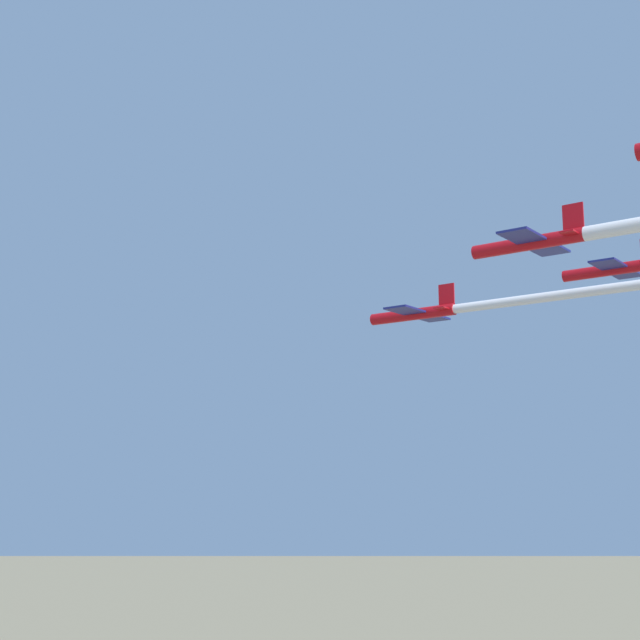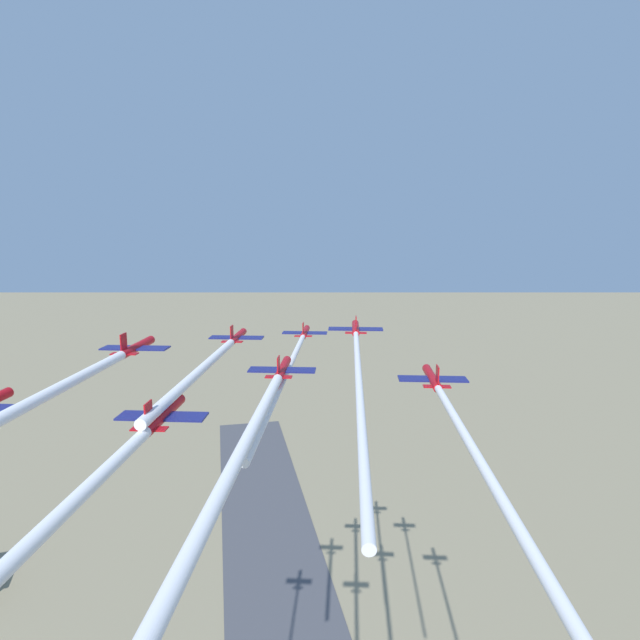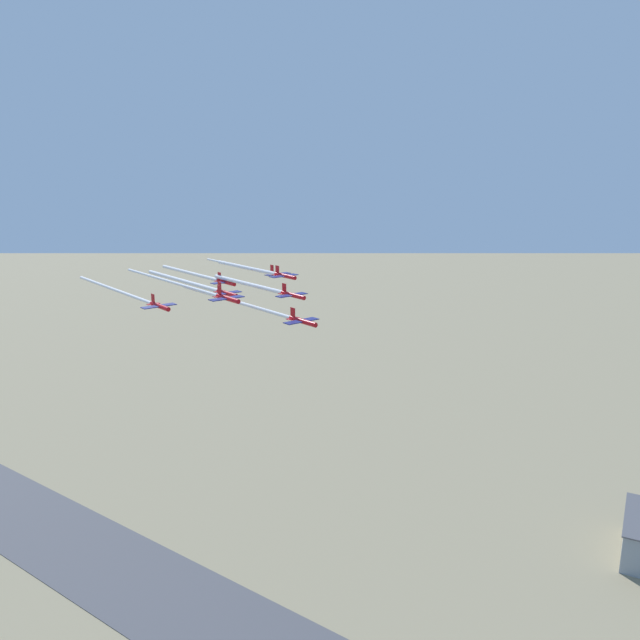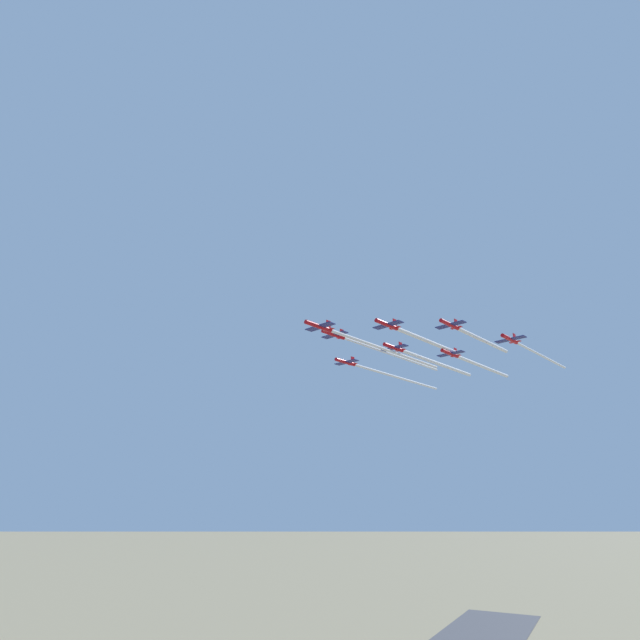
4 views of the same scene
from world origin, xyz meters
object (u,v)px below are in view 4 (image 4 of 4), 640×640
object	(u,v)px
jet_3	(450,325)
jet_7	(450,353)
jet_4	(394,348)
jet_0	(319,326)
jet_1	(387,325)
jet_5	(346,362)
jet_6	(510,339)
jet_2	(334,335)

from	to	relation	value
jet_3	jet_7	xyz separation A→B (m)	(2.77, -18.59, -2.94)
jet_4	jet_7	xyz separation A→B (m)	(-14.90, -11.45, -0.33)
jet_0	jet_4	world-z (taller)	jet_4
jet_1	jet_3	size ratio (longest dim) A/B	1.00
jet_5	jet_6	distance (m)	50.33
jet_0	jet_6	distance (m)	56.41
jet_7	jet_6	bearing A→B (deg)	-180.00
jet_1	jet_4	distance (m)	18.81
jet_0	jet_1	world-z (taller)	jet_1
jet_3	jet_4	size ratio (longest dim) A/B	1.00
jet_3	jet_2	bearing A→B (deg)	29.54
jet_0	jet_4	size ratio (longest dim) A/B	1.00
jet_1	jet_2	bearing A→B (deg)	0.00
jet_4	jet_5	bearing A→B (deg)	0.00
jet_3	jet_7	world-z (taller)	jet_3
jet_2	jet_6	world-z (taller)	jet_2
jet_4	jet_5	xyz separation A→B (m)	(17.67, -7.14, -0.86)
jet_2	jet_6	size ratio (longest dim) A/B	1.00
jet_3	jet_5	bearing A→B (deg)	0.00
jet_0	jet_5	xyz separation A→B (m)	(5.54, -37.18, 0.69)
jet_0	jet_4	xyz separation A→B (m)	(-12.14, -30.04, 1.55)
jet_0	jet_2	world-z (taller)	jet_2
jet_1	jet_4	world-z (taller)	jet_1
jet_2	jet_7	world-z (taller)	jet_2
jet_7	jet_2	bearing A→B (deg)	59.53
jet_2	jet_6	distance (m)	50.08
jet_0	jet_3	bearing A→B (deg)	-120.47
jet_6	jet_0	bearing A→B (deg)	59.53
jet_1	jet_2	xyz separation A→B (m)	(17.67, -7.14, 1.62)
jet_4	jet_6	bearing A→B (deg)	-150.46
jet_2	jet_3	bearing A→B (deg)	-150.46
jet_3	jet_5	world-z (taller)	jet_3
jet_0	jet_2	xyz separation A→B (m)	(2.77, -18.59, 3.93)
jet_3	jet_1	bearing A→B (deg)	59.53
jet_3	jet_4	world-z (taller)	jet_3
jet_6	jet_4	bearing A→B (deg)	29.54
jet_1	jet_0	bearing A→B (deg)	59.53
jet_2	jet_7	xyz separation A→B (m)	(-29.81, -22.90, -2.71)
jet_0	jet_7	world-z (taller)	jet_7
jet_1	jet_7	distance (m)	32.42
jet_6	jet_2	bearing A→B (deg)	40.36
jet_0	jet_7	bearing A→B (deg)	-101.09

